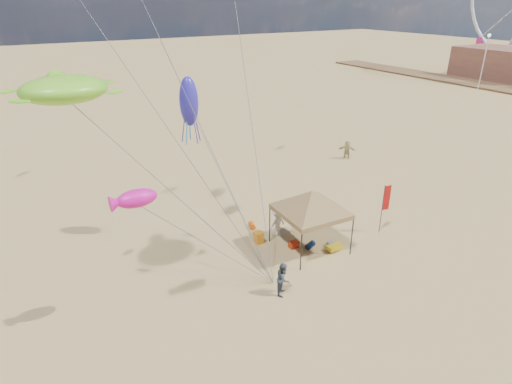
% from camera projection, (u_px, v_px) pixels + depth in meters
% --- Properties ---
extents(ground, '(280.00, 280.00, 0.00)m').
position_uv_depth(ground, '(287.00, 285.00, 21.55)').
color(ground, tan).
rests_on(ground, ground).
extents(canopy_tent, '(6.74, 6.74, 4.16)m').
position_uv_depth(canopy_tent, '(312.00, 193.00, 23.38)').
color(canopy_tent, black).
rests_on(canopy_tent, ground).
extents(feather_flag, '(0.48, 0.12, 3.16)m').
position_uv_depth(feather_flag, '(385.00, 201.00, 25.63)').
color(feather_flag, black).
rests_on(feather_flag, ground).
extents(cooler_red, '(0.54, 0.38, 0.38)m').
position_uv_depth(cooler_red, '(294.00, 245.00, 24.75)').
color(cooler_red, '#AA290D').
rests_on(cooler_red, ground).
extents(cooler_blue, '(0.54, 0.38, 0.38)m').
position_uv_depth(cooler_blue, '(314.00, 217.00, 27.92)').
color(cooler_blue, '#1C118C').
rests_on(cooler_blue, ground).
extents(bag_navy, '(0.69, 0.54, 0.36)m').
position_uv_depth(bag_navy, '(310.00, 245.00, 24.72)').
color(bag_navy, '#0E1F40').
rests_on(bag_navy, ground).
extents(bag_orange, '(0.54, 0.69, 0.36)m').
position_uv_depth(bag_orange, '(252.00, 225.00, 26.84)').
color(bag_orange, '#C84C0B').
rests_on(bag_orange, ground).
extents(chair_green, '(0.50, 0.50, 0.70)m').
position_uv_depth(chair_green, '(317.00, 222.00, 26.95)').
color(chair_green, '#31941A').
rests_on(chair_green, ground).
extents(chair_yellow, '(0.50, 0.50, 0.70)m').
position_uv_depth(chair_yellow, '(259.00, 237.00, 25.17)').
color(chair_yellow, orange).
rests_on(chair_yellow, ground).
extents(crate_grey, '(0.34, 0.30, 0.28)m').
position_uv_depth(crate_grey, '(330.00, 244.00, 24.88)').
color(crate_grey, gray).
rests_on(crate_grey, ground).
extents(beach_cart, '(0.90, 0.50, 0.24)m').
position_uv_depth(beach_cart, '(334.00, 247.00, 24.47)').
color(beach_cart, yellow).
rests_on(beach_cart, ground).
extents(person_near_a, '(0.82, 0.73, 1.88)m').
position_uv_depth(person_near_a, '(310.00, 207.00, 27.53)').
color(person_near_a, tan).
rests_on(person_near_a, ground).
extents(person_near_b, '(1.05, 1.04, 1.70)m').
position_uv_depth(person_near_b, '(283.00, 279.00, 20.65)').
color(person_near_b, '#3A454F').
rests_on(person_near_b, ground).
extents(person_near_c, '(1.18, 0.76, 1.74)m').
position_uv_depth(person_near_c, '(277.00, 223.00, 25.74)').
color(person_near_c, silver).
rests_on(person_near_c, ground).
extents(person_far_c, '(1.41, 1.46, 1.66)m').
position_uv_depth(person_far_c, '(347.00, 150.00, 38.24)').
color(person_far_c, tan).
rests_on(person_far_c, ground).
extents(building_north, '(10.00, 14.00, 5.20)m').
position_uv_depth(building_north, '(502.00, 63.00, 75.44)').
color(building_north, '#8C5947').
rests_on(building_north, ground).
extents(lamp_north, '(0.50, 0.50, 8.25)m').
position_uv_depth(lamp_north, '(486.00, 53.00, 65.46)').
color(lamp_north, silver).
rests_on(lamp_north, ground).
extents(turtle_kite, '(3.77, 3.25, 1.10)m').
position_uv_depth(turtle_kite, '(64.00, 90.00, 16.64)').
color(turtle_kite, '#7AD529').
rests_on(turtle_kite, ground).
extents(fish_kite, '(1.65, 0.83, 0.73)m').
position_uv_depth(fish_kite, '(137.00, 198.00, 16.86)').
color(fish_kite, '#E01196').
rests_on(fish_kite, ground).
extents(squid_kite, '(1.07, 1.07, 2.67)m').
position_uv_depth(squid_kite, '(189.00, 102.00, 22.94)').
color(squid_kite, '#2E26B1').
rests_on(squid_kite, ground).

